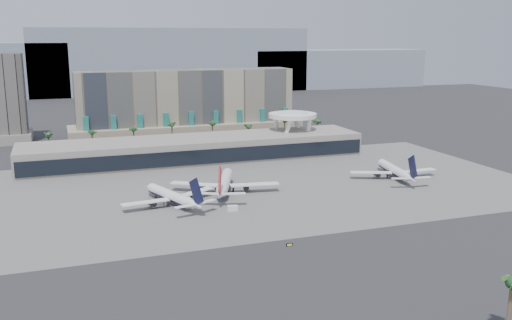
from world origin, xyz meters
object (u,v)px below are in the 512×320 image
object	(u,v)px
airliner_left	(172,196)
airliner_right	(395,171)
taxiway_sign	(289,245)
service_vehicle_a	(159,203)
service_vehicle_b	(233,208)
airliner_centre	(224,183)

from	to	relation	value
airliner_left	airliner_right	distance (m)	101.76
airliner_right	taxiway_sign	bearing A→B (deg)	-131.41
airliner_left	service_vehicle_a	xyz separation A→B (m)	(-4.87, 0.31, -2.28)
service_vehicle_b	taxiway_sign	world-z (taller)	service_vehicle_b
airliner_right	taxiway_sign	world-z (taller)	airliner_right
taxiway_sign	service_vehicle_b	bearing A→B (deg)	102.80
airliner_centre	taxiway_sign	bearing A→B (deg)	-67.50
airliner_centre	airliner_right	world-z (taller)	airliner_centre
airliner_centre	taxiway_sign	distance (m)	64.25
airliner_right	service_vehicle_b	xyz separation A→B (m)	(-82.12, -21.75, -2.64)
airliner_right	service_vehicle_b	bearing A→B (deg)	-155.40
airliner_left	service_vehicle_a	distance (m)	5.39
airliner_centre	service_vehicle_a	xyz separation A→B (m)	(-28.29, -9.80, -2.76)
service_vehicle_b	airliner_right	bearing A→B (deg)	26.38
service_vehicle_a	taxiway_sign	distance (m)	62.06
airliner_left	airliner_centre	world-z (taller)	airliner_centre
airliner_right	airliner_left	bearing A→B (deg)	-166.03
airliner_right	service_vehicle_a	world-z (taller)	airliner_right
airliner_centre	service_vehicle_a	world-z (taller)	airliner_centre
airliner_centre	service_vehicle_a	size ratio (longest dim) A/B	8.61
service_vehicle_b	taxiway_sign	xyz separation A→B (m)	(5.75, -39.73, -0.49)
airliner_centre	service_vehicle_b	xyz separation A→B (m)	(-4.06, -24.40, -3.04)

